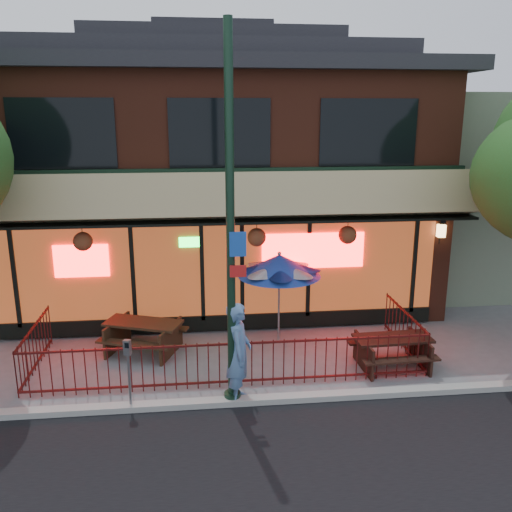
# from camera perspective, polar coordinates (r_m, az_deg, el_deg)

# --- Properties ---
(ground) EXTENTS (80.00, 80.00, 0.00)m
(ground) POSITION_cam_1_polar(r_m,az_deg,el_deg) (11.32, -2.63, -14.05)
(ground) COLOR gray
(ground) RESTS_ON ground
(curb) EXTENTS (80.00, 0.25, 0.12)m
(curb) POSITION_cam_1_polar(r_m,az_deg,el_deg) (10.85, -2.45, -15.05)
(curb) COLOR #999993
(curb) RESTS_ON ground
(restaurant_building) EXTENTS (12.96, 9.49, 8.05)m
(restaurant_building) POSITION_cam_1_polar(r_m,az_deg,el_deg) (17.07, -4.38, 10.30)
(restaurant_building) COLOR #60291B
(restaurant_building) RESTS_ON ground
(neighbor_building) EXTENTS (6.00, 7.00, 6.00)m
(neighbor_building) POSITION_cam_1_polar(r_m,az_deg,el_deg) (20.18, 22.27, 6.73)
(neighbor_building) COLOR slate
(neighbor_building) RESTS_ON ground
(patio_fence) EXTENTS (8.44, 2.62, 1.00)m
(patio_fence) POSITION_cam_1_polar(r_m,az_deg,el_deg) (11.48, -2.83, -10.08)
(patio_fence) COLOR #4C1110
(patio_fence) RESTS_ON ground
(street_light) EXTENTS (0.43, 0.32, 7.00)m
(street_light) POSITION_cam_1_polar(r_m,az_deg,el_deg) (9.78, -2.68, 1.13)
(street_light) COLOR black
(street_light) RESTS_ON ground
(picnic_table_left) EXTENTS (2.12, 1.87, 0.75)m
(picnic_table_left) POSITION_cam_1_polar(r_m,az_deg,el_deg) (13.06, -11.75, -7.86)
(picnic_table_left) COLOR #3B2515
(picnic_table_left) RESTS_ON ground
(picnic_table_right) EXTENTS (1.72, 1.35, 0.72)m
(picnic_table_right) POSITION_cam_1_polar(r_m,az_deg,el_deg) (12.44, 14.14, -9.32)
(picnic_table_right) COLOR black
(picnic_table_right) RESTS_ON ground
(patio_umbrella) EXTENTS (2.00, 2.00, 2.28)m
(patio_umbrella) POSITION_cam_1_polar(r_m,az_deg,el_deg) (12.93, 2.47, -0.97)
(patio_umbrella) COLOR gray
(patio_umbrella) RESTS_ON ground
(pedestrian) EXTENTS (0.58, 0.80, 2.02)m
(pedestrian) POSITION_cam_1_polar(r_m,az_deg,el_deg) (10.56, -1.82, -10.13)
(pedestrian) COLOR #5377A7
(pedestrian) RESTS_ON ground
(parking_meter_near) EXTENTS (0.15, 0.14, 1.43)m
(parking_meter_near) POSITION_cam_1_polar(r_m,az_deg,el_deg) (10.52, -13.30, -10.91)
(parking_meter_near) COLOR gray
(parking_meter_near) RESTS_ON ground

